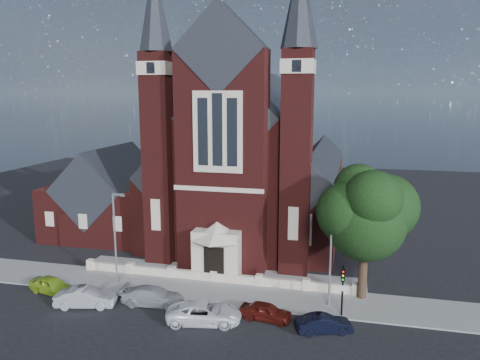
# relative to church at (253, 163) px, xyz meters

# --- Properties ---
(ground) EXTENTS (120.00, 120.00, 0.00)m
(ground) POSITION_rel_church_xyz_m (0.00, -7.94, -8.19)
(ground) COLOR black
(ground) RESTS_ON ground
(pavement_strip) EXTENTS (60.00, 5.00, 0.12)m
(pavement_strip) POSITION_rel_church_xyz_m (0.00, -18.44, -8.19)
(pavement_strip) COLOR gray
(pavement_strip) RESTS_ON ground
(forecourt_paving) EXTENTS (26.00, 3.00, 0.14)m
(forecourt_paving) POSITION_rel_church_xyz_m (0.00, -14.44, -8.19)
(forecourt_paving) COLOR gray
(forecourt_paving) RESTS_ON ground
(forecourt_wall) EXTENTS (24.00, 0.40, 0.90)m
(forecourt_wall) POSITION_rel_church_xyz_m (0.00, -16.44, -8.19)
(forecourt_wall) COLOR beige
(forecourt_wall) RESTS_ON ground
(church) EXTENTS (20.01, 34.90, 29.20)m
(church) POSITION_rel_church_xyz_m (0.00, 0.00, 0.00)
(church) COLOR #471513
(church) RESTS_ON ground
(parish_hall) EXTENTS (12.00, 12.20, 10.24)m
(parish_hall) POSITION_rel_church_xyz_m (-16.00, -4.94, -4.17)
(parish_hall) COLOR #471513
(parish_hall) RESTS_ON ground
(street_tree) EXTENTS (6.40, 6.60, 10.70)m
(street_tree) POSITION_rel_church_xyz_m (12.60, -17.23, -1.23)
(street_tree) COLOR black
(street_tree) RESTS_ON ground
(street_lamp_left) EXTENTS (1.16, 0.22, 8.09)m
(street_lamp_left) POSITION_rel_church_xyz_m (-7.91, -18.94, -3.59)
(street_lamp_left) COLOR gray
(street_lamp_left) RESTS_ON ground
(street_lamp_right) EXTENTS (1.16, 0.22, 8.09)m
(street_lamp_right) POSITION_rel_church_xyz_m (10.09, -18.94, -3.59)
(street_lamp_right) COLOR gray
(street_lamp_right) RESTS_ON ground
(traffic_signal) EXTENTS (0.28, 0.42, 4.00)m
(traffic_signal) POSITION_rel_church_xyz_m (11.00, -20.52, -5.60)
(traffic_signal) COLOR black
(traffic_signal) RESTS_ON ground
(car_lime_van) EXTENTS (4.31, 2.52, 1.38)m
(car_lime_van) POSITION_rel_church_xyz_m (-12.40, -21.77, -7.50)
(car_lime_van) COLOR #8EB824
(car_lime_van) RESTS_ON ground
(car_silver_a) EXTENTS (4.85, 2.66, 1.51)m
(car_silver_a) POSITION_rel_church_xyz_m (-8.29, -23.37, -7.43)
(car_silver_a) COLOR #919498
(car_silver_a) RESTS_ON ground
(car_silver_b) EXTENTS (5.03, 2.32, 1.42)m
(car_silver_b) POSITION_rel_church_xyz_m (-3.38, -21.84, -7.47)
(car_silver_b) COLOR #9B9EA2
(car_silver_b) RESTS_ON ground
(car_white_suv) EXTENTS (5.75, 3.44, 1.50)m
(car_white_suv) POSITION_rel_church_xyz_m (1.40, -23.69, -7.44)
(car_white_suv) COLOR white
(car_white_suv) RESTS_ON ground
(car_dark_red) EXTENTS (3.97, 2.00, 1.30)m
(car_dark_red) POSITION_rel_church_xyz_m (5.67, -22.25, -7.54)
(car_dark_red) COLOR #4F130D
(car_dark_red) RESTS_ON ground
(car_navy) EXTENTS (4.05, 2.46, 1.26)m
(car_navy) POSITION_rel_church_xyz_m (9.90, -23.11, -7.55)
(car_navy) COLOR black
(car_navy) RESTS_ON ground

